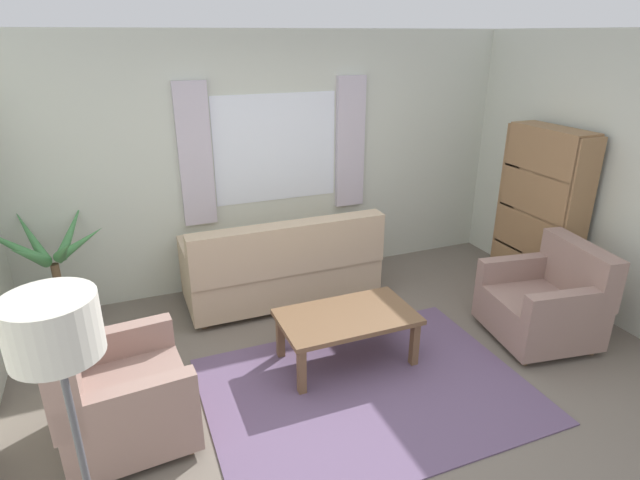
% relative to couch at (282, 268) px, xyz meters
% --- Properties ---
extents(ground_plane, '(6.24, 6.24, 0.00)m').
position_rel_couch_xyz_m(ground_plane, '(0.15, -1.62, -0.37)').
color(ground_plane, '#6B6056').
extents(wall_back, '(5.32, 0.12, 2.60)m').
position_rel_couch_xyz_m(wall_back, '(0.15, 0.64, 0.93)').
color(wall_back, beige).
rests_on(wall_back, ground_plane).
extents(window_with_curtains, '(1.98, 0.07, 1.40)m').
position_rel_couch_xyz_m(window_with_curtains, '(0.15, 0.55, 1.08)').
color(window_with_curtains, white).
extents(area_rug, '(2.42, 1.79, 0.01)m').
position_rel_couch_xyz_m(area_rug, '(0.15, -1.62, -0.36)').
color(area_rug, '#604C6B').
rests_on(area_rug, ground_plane).
extents(couch, '(1.90, 0.82, 0.92)m').
position_rel_couch_xyz_m(couch, '(0.00, 0.00, 0.00)').
color(couch, tan).
rests_on(couch, ground_plane).
extents(armchair_left, '(0.89, 0.91, 0.88)m').
position_rel_couch_xyz_m(armchair_left, '(-1.62, -1.44, -0.01)').
color(armchair_left, gray).
rests_on(armchair_left, ground_plane).
extents(armchair_right, '(0.94, 0.95, 0.88)m').
position_rel_couch_xyz_m(armchair_right, '(1.95, -1.52, -0.01)').
color(armchair_right, gray).
rests_on(armchair_right, ground_plane).
extents(coffee_table, '(1.10, 0.64, 0.44)m').
position_rel_couch_xyz_m(coffee_table, '(0.16, -1.20, 0.01)').
color(coffee_table, brown).
rests_on(coffee_table, ground_plane).
extents(potted_plant, '(1.08, 1.07, 1.15)m').
position_rel_couch_xyz_m(potted_plant, '(-2.04, 0.16, 0.14)').
color(potted_plant, '#B7B2A8').
rests_on(potted_plant, ground_plane).
extents(bookshelf, '(0.30, 0.94, 1.72)m').
position_rel_couch_xyz_m(bookshelf, '(2.50, -0.76, 0.42)').
color(bookshelf, olive).
rests_on(bookshelf, ground_plane).
extents(standing_lamp, '(0.34, 0.34, 1.68)m').
position_rel_couch_xyz_m(standing_lamp, '(-1.70, -2.62, 1.04)').
color(standing_lamp, '#4C4C51').
rests_on(standing_lamp, ground_plane).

